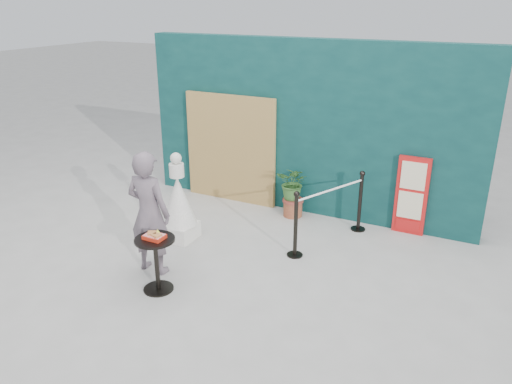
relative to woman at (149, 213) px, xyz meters
name	(u,v)px	position (x,y,z in m)	size (l,w,h in m)	color
ground	(215,293)	(1.09, -0.12, -0.88)	(60.00, 60.00, 0.00)	#ADAAA5
back_wall	(306,128)	(1.09, 3.03, 0.62)	(6.00, 0.30, 3.00)	#0A2F31
bamboo_fence	(230,149)	(-0.31, 2.82, 0.12)	(1.80, 0.08, 2.00)	tan
woman	(149,213)	(0.00, 0.00, 0.00)	(0.64, 0.42, 1.76)	slate
menu_board	(411,196)	(2.99, 2.83, -0.23)	(0.50, 0.07, 1.30)	red
statue	(179,205)	(-0.23, 1.00, -0.29)	(0.56, 0.56, 1.43)	silver
cafe_table	(156,256)	(0.38, -0.39, -0.38)	(0.52, 0.52, 0.75)	black
food_basket	(155,236)	(0.38, -0.39, -0.09)	(0.26, 0.19, 0.11)	red
planter	(293,187)	(1.04, 2.62, -0.34)	(0.54, 0.47, 0.92)	#975C31
stanchion_barrier	(330,213)	(1.94, 1.93, -0.38)	(0.84, 1.54, 1.03)	black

